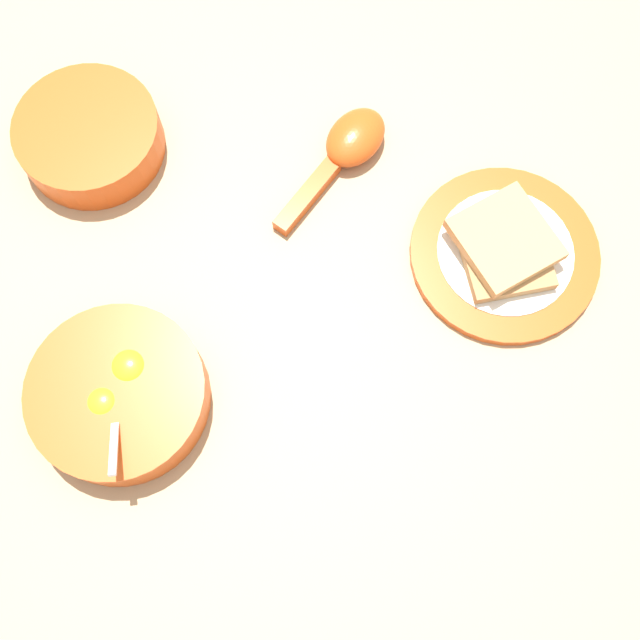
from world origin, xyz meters
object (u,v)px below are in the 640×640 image
at_px(egg_bowl, 119,394).
at_px(congee_bowl, 89,136).
at_px(toast_sandwich, 505,246).
at_px(soup_spoon, 349,146).
at_px(toast_plate, 504,254).

bearing_deg(egg_bowl, congee_bowl, -85.12).
bearing_deg(toast_sandwich, soup_spoon, -43.88).
bearing_deg(toast_plate, egg_bowl, 15.58).
height_order(egg_bowl, toast_plate, egg_bowl).
bearing_deg(toast_sandwich, egg_bowl, 15.80).
bearing_deg(toast_sandwich, toast_plate, 173.78).
bearing_deg(soup_spoon, toast_plate, 136.87).
distance_m(soup_spoon, congee_bowl, 0.28).
xyz_separation_m(egg_bowl, congee_bowl, (0.02, -0.29, 0.00)).
bearing_deg(toast_plate, toast_sandwich, -6.22).
xyz_separation_m(egg_bowl, soup_spoon, (-0.25, -0.25, -0.01)).
bearing_deg(congee_bowl, toast_plate, 157.49).
relative_size(toast_plate, soup_spoon, 1.32).
relative_size(toast_sandwich, soup_spoon, 0.81).
distance_m(egg_bowl, congee_bowl, 0.29).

